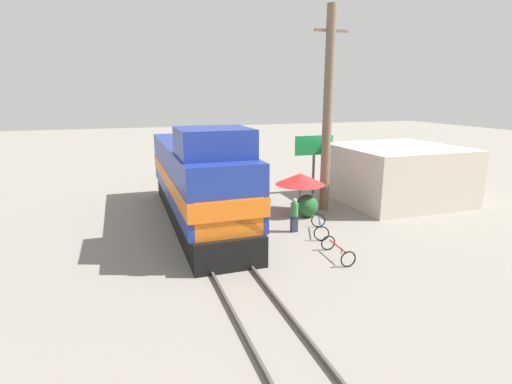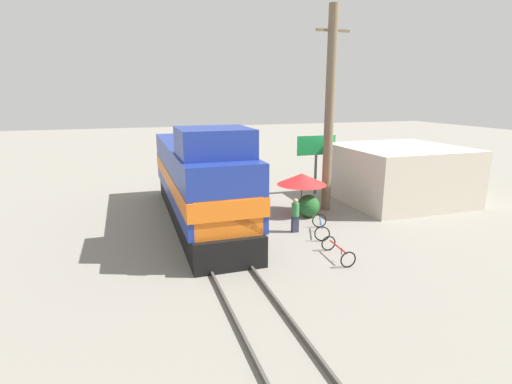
# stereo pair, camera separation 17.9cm
# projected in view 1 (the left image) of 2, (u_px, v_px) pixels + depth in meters

# --- Properties ---
(ground_plane) EXTENTS (120.00, 120.00, 0.00)m
(ground_plane) POSITION_uv_depth(u_px,v_px,m) (208.00, 234.00, 17.66)
(ground_plane) COLOR gray
(rail_near) EXTENTS (0.08, 29.00, 0.15)m
(rail_near) POSITION_uv_depth(u_px,v_px,m) (191.00, 235.00, 17.42)
(rail_near) COLOR #4C4742
(rail_near) RESTS_ON ground_plane
(rail_far) EXTENTS (0.08, 29.00, 0.15)m
(rail_far) POSITION_uv_depth(u_px,v_px,m) (223.00, 231.00, 17.87)
(rail_far) COLOR #4C4742
(rail_far) RESTS_ON ground_plane
(locomotive) EXTENTS (2.92, 12.37, 4.81)m
(locomotive) POSITION_uv_depth(u_px,v_px,m) (199.00, 182.00, 18.73)
(locomotive) COLOR black
(locomotive) RESTS_ON ground_plane
(utility_pole) EXTENTS (1.80, 0.48, 10.29)m
(utility_pole) POSITION_uv_depth(u_px,v_px,m) (328.00, 111.00, 20.38)
(utility_pole) COLOR #726047
(utility_pole) RESTS_ON ground_plane
(vendor_umbrella) EXTENTS (2.55, 2.55, 2.12)m
(vendor_umbrella) POSITION_uv_depth(u_px,v_px,m) (300.00, 179.00, 20.36)
(vendor_umbrella) COLOR #4C4C4C
(vendor_umbrella) RESTS_ON ground_plane
(billboard_sign) EXTENTS (2.52, 0.12, 3.60)m
(billboard_sign) POSITION_uv_depth(u_px,v_px,m) (314.00, 149.00, 24.27)
(billboard_sign) COLOR #595959
(billboard_sign) RESTS_ON ground_plane
(shrub_cluster) EXTENTS (1.13, 1.13, 1.13)m
(shrub_cluster) POSITION_uv_depth(u_px,v_px,m) (307.00, 206.00, 20.10)
(shrub_cluster) COLOR #236028
(shrub_cluster) RESTS_ON ground_plane
(person_bystander) EXTENTS (0.34, 0.34, 1.57)m
(person_bystander) POSITION_uv_depth(u_px,v_px,m) (294.00, 214.00, 17.80)
(person_bystander) COLOR #2D3347
(person_bystander) RESTS_ON ground_plane
(bicycle) EXTENTS (1.33, 1.95, 0.66)m
(bicycle) POSITION_uv_depth(u_px,v_px,m) (320.00, 226.00, 17.68)
(bicycle) COLOR black
(bicycle) RESTS_ON ground_plane
(bicycle_spare) EXTENTS (0.71, 1.73, 0.61)m
(bicycle_spare) POSITION_uv_depth(u_px,v_px,m) (338.00, 250.00, 15.04)
(bicycle_spare) COLOR black
(bicycle_spare) RESTS_ON ground_plane
(building_block_distant) EXTENTS (6.48, 6.28, 3.15)m
(building_block_distant) POSITION_uv_depth(u_px,v_px,m) (396.00, 174.00, 23.01)
(building_block_distant) COLOR beige
(building_block_distant) RESTS_ON ground_plane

